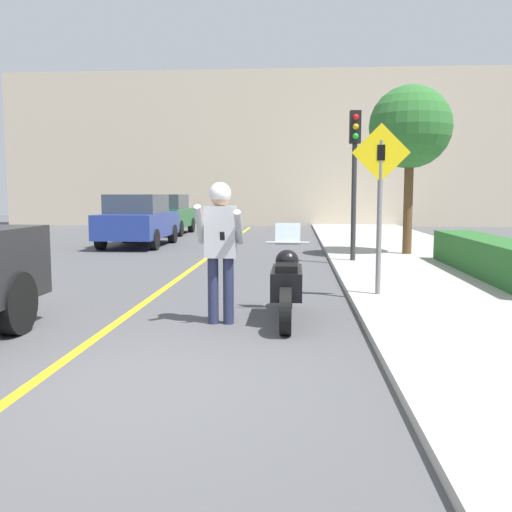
{
  "coord_description": "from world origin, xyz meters",
  "views": [
    {
      "loc": [
        1.74,
        -4.88,
        1.68
      ],
      "look_at": [
        1.2,
        2.86,
        0.84
      ],
      "focal_mm": 40.0,
      "sensor_mm": 36.0,
      "label": 1
    }
  ],
  "objects_px": {
    "parked_car_green": "(166,214)",
    "crossing_sign": "(380,192)",
    "traffic_light": "(355,157)",
    "street_tree": "(410,128)",
    "person_biker": "(220,236)",
    "motorcycle": "(287,284)",
    "parked_car_blue": "(138,220)"
  },
  "relations": [
    {
      "from": "parked_car_green",
      "to": "street_tree",
      "type": "bearing_deg",
      "value": -44.75
    },
    {
      "from": "motorcycle",
      "to": "person_biker",
      "type": "xyz_separation_m",
      "value": [
        -0.85,
        -0.29,
        0.65
      ]
    },
    {
      "from": "crossing_sign",
      "to": "parked_car_green",
      "type": "bearing_deg",
      "value": 114.73
    },
    {
      "from": "parked_car_blue",
      "to": "motorcycle",
      "type": "bearing_deg",
      "value": -64.89
    },
    {
      "from": "parked_car_blue",
      "to": "street_tree",
      "type": "bearing_deg",
      "value": -18.87
    },
    {
      "from": "traffic_light",
      "to": "parked_car_green",
      "type": "height_order",
      "value": "traffic_light"
    },
    {
      "from": "person_biker",
      "to": "parked_car_green",
      "type": "distance_m",
      "value": 17.16
    },
    {
      "from": "person_biker",
      "to": "crossing_sign",
      "type": "bearing_deg",
      "value": 38.44
    },
    {
      "from": "traffic_light",
      "to": "street_tree",
      "type": "xyz_separation_m",
      "value": [
        1.6,
        1.68,
        0.85
      ]
    },
    {
      "from": "motorcycle",
      "to": "street_tree",
      "type": "height_order",
      "value": "street_tree"
    },
    {
      "from": "traffic_light",
      "to": "parked_car_green",
      "type": "distance_m",
      "value": 12.29
    },
    {
      "from": "parked_car_blue",
      "to": "parked_car_green",
      "type": "distance_m",
      "value": 5.63
    },
    {
      "from": "motorcycle",
      "to": "parked_car_blue",
      "type": "bearing_deg",
      "value": 115.11
    },
    {
      "from": "person_biker",
      "to": "street_tree",
      "type": "distance_m",
      "value": 9.35
    },
    {
      "from": "traffic_light",
      "to": "parked_car_green",
      "type": "xyz_separation_m",
      "value": [
        -6.85,
        10.06,
        -1.71
      ]
    },
    {
      "from": "person_biker",
      "to": "traffic_light",
      "type": "height_order",
      "value": "traffic_light"
    },
    {
      "from": "person_biker",
      "to": "crossing_sign",
      "type": "relative_size",
      "value": 0.69
    },
    {
      "from": "street_tree",
      "to": "parked_car_blue",
      "type": "relative_size",
      "value": 1.05
    },
    {
      "from": "motorcycle",
      "to": "street_tree",
      "type": "xyz_separation_m",
      "value": [
        3.09,
        7.88,
        2.92
      ]
    },
    {
      "from": "person_biker",
      "to": "parked_car_green",
      "type": "bearing_deg",
      "value": 105.23
    },
    {
      "from": "parked_car_green",
      "to": "crossing_sign",
      "type": "bearing_deg",
      "value": -65.27
    },
    {
      "from": "person_biker",
      "to": "traffic_light",
      "type": "bearing_deg",
      "value": 70.12
    },
    {
      "from": "traffic_light",
      "to": "parked_car_blue",
      "type": "xyz_separation_m",
      "value": [
        -6.48,
        4.44,
        -1.71
      ]
    },
    {
      "from": "crossing_sign",
      "to": "parked_car_green",
      "type": "relative_size",
      "value": 0.64
    },
    {
      "from": "motorcycle",
      "to": "crossing_sign",
      "type": "xyz_separation_m",
      "value": [
        1.43,
        1.52,
        1.22
      ]
    },
    {
      "from": "parked_car_green",
      "to": "person_biker",
      "type": "bearing_deg",
      "value": -74.77
    },
    {
      "from": "street_tree",
      "to": "parked_car_blue",
      "type": "height_order",
      "value": "street_tree"
    },
    {
      "from": "motorcycle",
      "to": "person_biker",
      "type": "distance_m",
      "value": 1.11
    },
    {
      "from": "street_tree",
      "to": "crossing_sign",
      "type": "bearing_deg",
      "value": -104.67
    },
    {
      "from": "traffic_light",
      "to": "street_tree",
      "type": "distance_m",
      "value": 2.47
    },
    {
      "from": "person_biker",
      "to": "crossing_sign",
      "type": "distance_m",
      "value": 2.97
    },
    {
      "from": "person_biker",
      "to": "crossing_sign",
      "type": "height_order",
      "value": "crossing_sign"
    }
  ]
}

